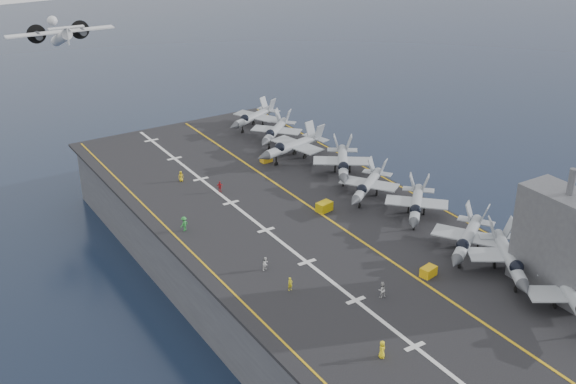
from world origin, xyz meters
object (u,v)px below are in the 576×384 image
fighter_jet_0 (573,296)px  tow_cart_a (428,272)px  island_superstructure (563,231)px  transport_plane (61,38)px

fighter_jet_0 → tow_cart_a: (-7.57, 14.28, -1.81)m
island_superstructure → fighter_jet_0: island_superstructure is taller
island_superstructure → fighter_jet_0: (-2.91, -4.62, -5.10)m
tow_cart_a → transport_plane: transport_plane is taller
island_superstructure → transport_plane: transport_plane is taller
island_superstructure → tow_cart_a: 15.84m
fighter_jet_0 → transport_plane: 101.05m
tow_cart_a → transport_plane: (-18.05, 82.67, 14.21)m
tow_cart_a → island_superstructure: bearing=-42.7°
island_superstructure → transport_plane: 96.92m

